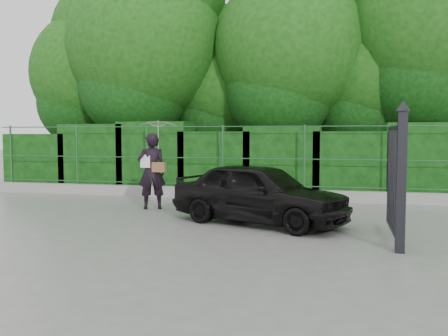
# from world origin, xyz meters

# --- Properties ---
(ground) EXTENTS (80.00, 80.00, 0.00)m
(ground) POSITION_xyz_m (0.00, 0.00, 0.00)
(ground) COLOR gray
(kerb) EXTENTS (14.00, 0.25, 0.30)m
(kerb) POSITION_xyz_m (0.00, 4.50, 0.15)
(kerb) COLOR #9E9E99
(kerb) RESTS_ON ground
(fence) EXTENTS (14.13, 0.06, 1.80)m
(fence) POSITION_xyz_m (0.22, 4.50, 1.20)
(fence) COLOR #21532A
(fence) RESTS_ON kerb
(hedge) EXTENTS (14.20, 1.20, 2.22)m
(hedge) POSITION_xyz_m (0.05, 5.50, 1.02)
(hedge) COLOR black
(hedge) RESTS_ON ground
(trees) EXTENTS (17.10, 6.15, 8.08)m
(trees) POSITION_xyz_m (1.14, 7.74, 4.62)
(trees) COLOR black
(trees) RESTS_ON ground
(gate) EXTENTS (0.22, 2.33, 2.36)m
(gate) POSITION_xyz_m (4.60, -0.72, 1.19)
(gate) COLOR black
(gate) RESTS_ON ground
(woman) EXTENTS (1.00, 0.90, 2.20)m
(woman) POSITION_xyz_m (-0.75, 2.18, 1.39)
(woman) COLOR black
(woman) RESTS_ON ground
(car) EXTENTS (4.03, 2.81, 1.27)m
(car) POSITION_xyz_m (2.06, 0.77, 0.64)
(car) COLOR black
(car) RESTS_ON ground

